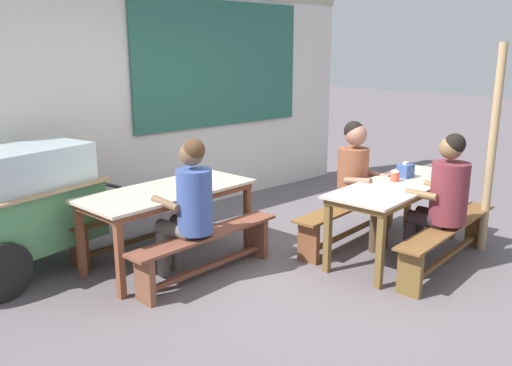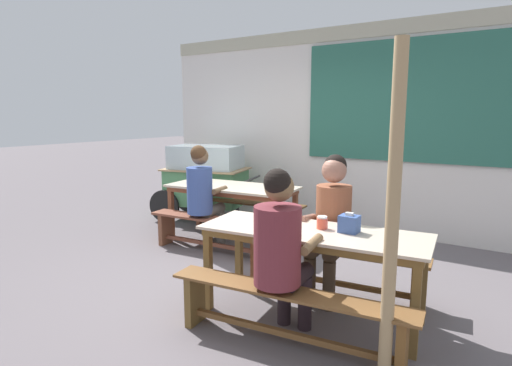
# 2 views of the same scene
# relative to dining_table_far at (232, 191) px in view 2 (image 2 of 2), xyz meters

# --- Properties ---
(ground_plane) EXTENTS (40.00, 40.00, 0.00)m
(ground_plane) POSITION_rel_dining_table_far_xyz_m (0.96, -0.99, -0.68)
(ground_plane) COLOR #635B5F
(backdrop_wall) EXTENTS (6.22, 0.23, 2.91)m
(backdrop_wall) POSITION_rel_dining_table_far_xyz_m (1.01, 1.47, 0.86)
(backdrop_wall) COLOR silver
(backdrop_wall) RESTS_ON ground_plane
(dining_table_far) EXTENTS (1.77, 0.90, 0.75)m
(dining_table_far) POSITION_rel_dining_table_far_xyz_m (0.00, 0.00, 0.00)
(dining_table_far) COLOR beige
(dining_table_far) RESTS_ON ground_plane
(dining_table_near) EXTENTS (1.91, 0.87, 0.75)m
(dining_table_near) POSITION_rel_dining_table_far_xyz_m (1.83, -1.37, -0.00)
(dining_table_near) COLOR beige
(dining_table_near) RESTS_ON ground_plane
(bench_far_back) EXTENTS (1.61, 0.46, 0.44)m
(bench_far_back) POSITION_rel_dining_table_far_xyz_m (-0.05, 0.54, -0.38)
(bench_far_back) COLOR #55391E
(bench_far_back) RESTS_ON ground_plane
(bench_far_front) EXTENTS (1.65, 0.40, 0.44)m
(bench_far_front) POSITION_rel_dining_table_far_xyz_m (0.05, -0.54, -0.38)
(bench_far_front) COLOR brown
(bench_far_front) RESTS_ON ground_plane
(bench_near_back) EXTENTS (1.80, 0.47, 0.44)m
(bench_near_back) POSITION_rel_dining_table_far_xyz_m (1.77, -0.84, -0.38)
(bench_near_back) COLOR brown
(bench_near_back) RESTS_ON ground_plane
(bench_near_front) EXTENTS (1.86, 0.45, 0.44)m
(bench_near_front) POSITION_rel_dining_table_far_xyz_m (1.89, -1.91, -0.39)
(bench_near_front) COLOR brown
(bench_near_front) RESTS_ON ground_plane
(food_cart) EXTENTS (1.73, 1.13, 1.19)m
(food_cart) POSITION_rel_dining_table_far_xyz_m (-1.06, 0.72, 0.01)
(food_cart) COLOR #52955E
(food_cart) RESTS_ON ground_plane
(person_near_front) EXTENTS (0.47, 0.55, 1.32)m
(person_near_front) POSITION_rel_dining_table_far_xyz_m (1.81, -1.86, 0.07)
(person_near_front) COLOR black
(person_near_front) RESTS_ON ground_plane
(person_left_back_turned) EXTENTS (0.47, 0.57, 1.32)m
(person_left_back_turned) POSITION_rel_dining_table_far_xyz_m (-0.10, -0.48, 0.07)
(person_left_back_turned) COLOR #605D57
(person_left_back_turned) RESTS_ON ground_plane
(person_right_near_table) EXTENTS (0.46, 0.58, 1.33)m
(person_right_near_table) POSITION_rel_dining_table_far_xyz_m (1.79, -0.90, 0.08)
(person_right_near_table) COLOR #4C3A2B
(person_right_near_table) RESTS_ON ground_plane
(tissue_box) EXTENTS (0.15, 0.13, 0.16)m
(tissue_box) POSITION_rel_dining_table_far_xyz_m (2.10, -1.27, 0.15)
(tissue_box) COLOR #385594
(tissue_box) RESTS_ON dining_table_near
(condiment_jar) EXTENTS (0.09, 0.09, 0.11)m
(condiment_jar) POSITION_rel_dining_table_far_xyz_m (1.88, -1.29, 0.13)
(condiment_jar) COLOR #E3533C
(condiment_jar) RESTS_ON dining_table_near
(wooden_support_post) EXTENTS (0.08, 0.08, 2.12)m
(wooden_support_post) POSITION_rel_dining_table_far_xyz_m (2.61, -1.93, 0.38)
(wooden_support_post) COLOR tan
(wooden_support_post) RESTS_ON ground_plane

